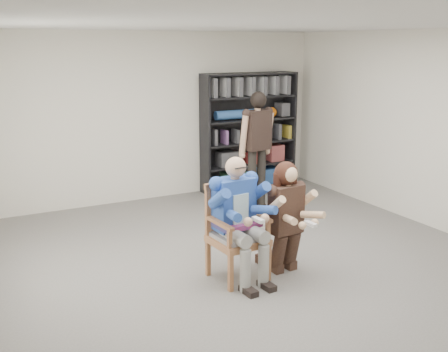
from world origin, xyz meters
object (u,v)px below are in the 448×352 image
armchair (238,233)px  seated_man (238,219)px  bookshelf (249,132)px  kneeling_woman (288,219)px  standing_man (257,152)px

armchair → seated_man: bearing=0.0°
seated_man → bookshelf: bookshelf is taller
bookshelf → kneeling_woman: bearing=-113.2°
kneeling_woman → bookshelf: 3.71m
kneeling_woman → standing_man: size_ratio=0.69×
seated_man → standing_man: standing_man is taller
armchair → seated_man: size_ratio=0.77×
bookshelf → standing_man: 1.24m
kneeling_woman → bookshelf: bearing=62.3°
kneeling_woman → seated_man: bearing=163.8°
seated_man → bookshelf: 3.87m
bookshelf → standing_man: size_ratio=1.12×
armchair → kneeling_woman: bearing=-16.2°
armchair → bookshelf: size_ratio=0.52×
bookshelf → standing_man: (-0.50, -1.13, -0.12)m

